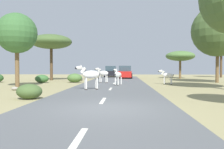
% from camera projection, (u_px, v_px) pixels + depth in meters
% --- Properties ---
extents(ground_plane, '(90.00, 90.00, 0.00)m').
position_uv_depth(ground_plane, '(106.00, 109.00, 8.90)').
color(ground_plane, '#998E60').
extents(road, '(6.00, 64.00, 0.05)m').
position_uv_depth(road, '(98.00, 109.00, 8.91)').
color(road, '#56595B').
rests_on(road, ground_plane).
extents(lane_markings, '(0.16, 56.00, 0.01)m').
position_uv_depth(lane_markings, '(95.00, 113.00, 7.91)').
color(lane_markings, silver).
rests_on(lane_markings, road).
extents(zebra_0, '(0.82, 1.44, 1.44)m').
position_uv_depth(zebra_0, '(118.00, 75.00, 20.26)').
color(zebra_0, silver).
rests_on(zebra_0, road).
extents(zebra_1, '(1.52, 0.92, 1.53)m').
position_uv_depth(zebra_1, '(103.00, 73.00, 23.77)').
color(zebra_1, silver).
rests_on(zebra_1, road).
extents(zebra_2, '(1.68, 0.95, 1.67)m').
position_uv_depth(zebra_2, '(90.00, 75.00, 16.40)').
color(zebra_2, silver).
rests_on(zebra_2, road).
extents(zebra_3, '(1.38, 0.76, 1.37)m').
position_uv_depth(zebra_3, '(167.00, 76.00, 21.98)').
color(zebra_3, silver).
rests_on(zebra_3, ground_plane).
extents(car_0, '(2.14, 4.40, 1.74)m').
position_uv_depth(car_0, '(125.00, 72.00, 33.89)').
color(car_0, red).
rests_on(car_0, road).
extents(car_1, '(2.09, 4.38, 1.74)m').
position_uv_depth(car_1, '(111.00, 72.00, 38.77)').
color(car_1, black).
rests_on(car_1, road).
extents(tree_0, '(4.04, 4.04, 3.88)m').
position_uv_depth(tree_0, '(180.00, 56.00, 33.93)').
color(tree_0, brown).
rests_on(tree_0, ground_plane).
extents(tree_1, '(5.23, 5.23, 7.88)m').
position_uv_depth(tree_1, '(218.00, 31.00, 24.43)').
color(tree_1, brown).
rests_on(tree_1, ground_plane).
extents(tree_2, '(3.41, 3.41, 6.77)m').
position_uv_depth(tree_2, '(221.00, 45.00, 37.36)').
color(tree_2, '#4C3823').
rests_on(tree_2, ground_plane).
extents(tree_4, '(4.95, 4.95, 5.53)m').
position_uv_depth(tree_4, '(51.00, 42.00, 29.13)').
color(tree_4, '#4C3823').
rests_on(tree_4, ground_plane).
extents(tree_5, '(3.13, 3.13, 5.79)m').
position_uv_depth(tree_5, '(17.00, 33.00, 18.79)').
color(tree_5, brown).
rests_on(tree_5, ground_plane).
extents(bush_0, '(1.55, 1.39, 0.93)m').
position_uv_depth(bush_0, '(75.00, 78.00, 25.02)').
color(bush_0, '#4C7038').
rests_on(bush_0, ground_plane).
extents(bush_3, '(1.36, 1.23, 0.82)m').
position_uv_depth(bush_3, '(42.00, 79.00, 24.42)').
color(bush_3, '#386633').
rests_on(bush_3, ground_plane).
extents(bush_4, '(1.25, 1.12, 0.75)m').
position_uv_depth(bush_4, '(29.00, 91.00, 11.83)').
color(bush_4, '#425B2D').
rests_on(bush_4, ground_plane).
extents(rock_1, '(0.56, 0.43, 0.43)m').
position_uv_depth(rock_1, '(81.00, 79.00, 28.15)').
color(rock_1, gray).
rests_on(rock_1, ground_plane).
extents(rock_4, '(0.47, 0.43, 0.24)m').
position_uv_depth(rock_4, '(15.00, 89.00, 16.36)').
color(rock_4, gray).
rests_on(rock_4, ground_plane).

